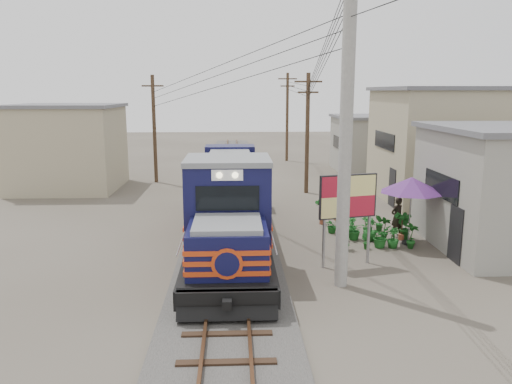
{
  "coord_description": "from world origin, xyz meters",
  "views": [
    {
      "loc": [
        0.21,
        -15.08,
        5.94
      ],
      "look_at": [
        1.03,
        3.44,
        2.2
      ],
      "focal_mm": 35.0,
      "sensor_mm": 36.0,
      "label": 1
    }
  ],
  "objects_px": {
    "locomotive": "(229,202)",
    "market_umbrella": "(412,185)",
    "billboard": "(348,199)",
    "vendor": "(397,217)"
  },
  "relations": [
    {
      "from": "locomotive",
      "to": "market_umbrella",
      "type": "height_order",
      "value": "locomotive"
    },
    {
      "from": "billboard",
      "to": "market_umbrella",
      "type": "height_order",
      "value": "billboard"
    },
    {
      "from": "market_umbrella",
      "to": "vendor",
      "type": "relative_size",
      "value": 1.62
    },
    {
      "from": "vendor",
      "to": "market_umbrella",
      "type": "bearing_deg",
      "value": 69.64
    },
    {
      "from": "locomotive",
      "to": "vendor",
      "type": "height_order",
      "value": "locomotive"
    },
    {
      "from": "billboard",
      "to": "locomotive",
      "type": "bearing_deg",
      "value": 131.03
    },
    {
      "from": "billboard",
      "to": "vendor",
      "type": "bearing_deg",
      "value": 36.25
    },
    {
      "from": "locomotive",
      "to": "vendor",
      "type": "xyz_separation_m",
      "value": [
        6.94,
        0.51,
        -0.81
      ]
    },
    {
      "from": "billboard",
      "to": "market_umbrella",
      "type": "bearing_deg",
      "value": 24.09
    },
    {
      "from": "locomotive",
      "to": "billboard",
      "type": "bearing_deg",
      "value": -35.44
    }
  ]
}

